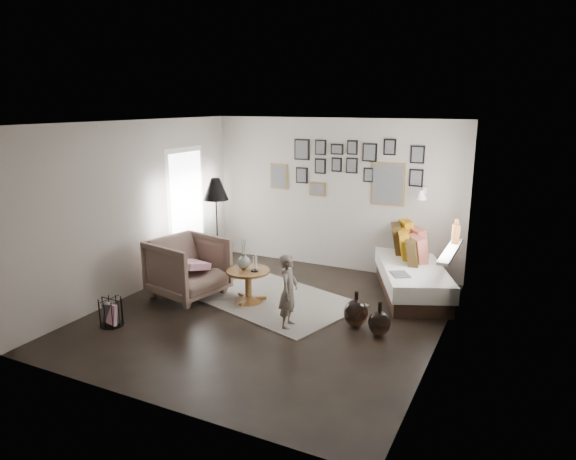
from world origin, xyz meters
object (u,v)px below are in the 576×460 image
at_px(magazine_basket, 111,312).
at_px(floor_lamp, 216,193).
at_px(demijohn_small, 379,323).
at_px(armchair, 188,267).
at_px(child, 288,291).
at_px(pedestal_table, 248,287).
at_px(demijohn_large, 356,313).
at_px(daybed, 413,272).
at_px(vase, 244,260).

bearing_deg(magazine_basket, floor_lamp, 80.21).
bearing_deg(demijohn_small, armchair, 178.62).
height_order(demijohn_small, child, child).
bearing_deg(magazine_basket, armchair, 78.37).
bearing_deg(armchair, child, -89.27).
relative_size(pedestal_table, magazine_basket, 1.72).
distance_m(magazine_basket, demijohn_large, 3.20).
height_order(magazine_basket, child, child).
distance_m(pedestal_table, magazine_basket, 1.92).
bearing_deg(pedestal_table, daybed, 35.96).
xyz_separation_m(pedestal_table, demijohn_small, (2.03, -0.23, -0.06)).
height_order(pedestal_table, daybed, daybed).
distance_m(demijohn_large, demijohn_small, 0.37).
bearing_deg(demijohn_large, demijohn_small, -18.92).
height_order(floor_lamp, demijohn_small, floor_lamp).
bearing_deg(armchair, floor_lamp, 5.25).
bearing_deg(daybed, demijohn_large, -126.46).
bearing_deg(magazine_basket, vase, 53.06).
relative_size(pedestal_table, vase, 1.40).
height_order(pedestal_table, child, child).
distance_m(floor_lamp, magazine_basket, 2.41).
xyz_separation_m(daybed, armchair, (-3.00, -1.66, 0.12)).
xyz_separation_m(pedestal_table, armchair, (-0.94, -0.16, 0.22)).
relative_size(armchair, child, 1.00).
distance_m(vase, floor_lamp, 1.26).
relative_size(pedestal_table, demijohn_small, 1.44).
bearing_deg(pedestal_table, magazine_basket, -129.21).
bearing_deg(magazine_basket, child, 24.86).
bearing_deg(child, pedestal_table, 53.04).
bearing_deg(demijohn_small, pedestal_table, 173.43).
relative_size(magazine_basket, child, 0.37).
xyz_separation_m(magazine_basket, demijohn_small, (3.24, 1.25, -0.02)).
relative_size(armchair, demijohn_large, 2.05).
relative_size(daybed, child, 2.24).
height_order(vase, daybed, daybed).
distance_m(pedestal_table, demijohn_small, 2.05).
xyz_separation_m(vase, armchair, (-0.86, -0.18, -0.18)).
xyz_separation_m(vase, floor_lamp, (-0.79, 0.50, 0.84)).
xyz_separation_m(pedestal_table, child, (0.90, -0.51, 0.26)).
distance_m(floor_lamp, demijohn_large, 2.92).
xyz_separation_m(floor_lamp, magazine_basket, (-0.35, -2.01, -1.29)).
bearing_deg(armchair, magazine_basket, 179.79).
distance_m(armchair, demijohn_small, 2.99).
height_order(armchair, magazine_basket, armchair).
height_order(vase, armchair, vase).
height_order(floor_lamp, child, floor_lamp).
xyz_separation_m(vase, demijohn_large, (1.76, -0.13, -0.44)).
relative_size(armchair, magazine_basket, 2.69).
bearing_deg(vase, daybed, 34.56).
bearing_deg(child, daybed, -37.51).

